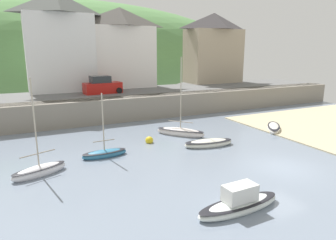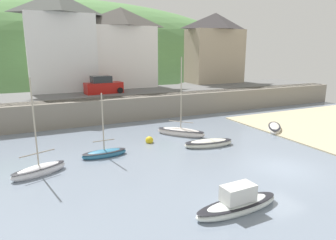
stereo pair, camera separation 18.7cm
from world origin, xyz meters
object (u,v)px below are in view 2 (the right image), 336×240
sailboat_far_left (238,204)px  sailboat_blue_trim (181,132)px  fishing_boat_green (39,170)px  rowboat_small_beached (274,128)px  mooring_buoy (149,140)px  waterfront_building_right (215,48)px  waterfront_building_left (60,42)px  parked_car_near_slipway (103,86)px  dinghy_open_wooden (104,153)px  motorboat_with_cabin (209,143)px  waterfront_building_centre (122,48)px

sailboat_far_left → sailboat_blue_trim: (3.41, 12.16, -0.03)m
fishing_boat_green → sailboat_blue_trim: bearing=-3.1°
fishing_boat_green → rowboat_small_beached: bearing=-16.8°
sailboat_far_left → rowboat_small_beached: sailboat_far_left is taller
fishing_boat_green → mooring_buoy: bearing=-1.3°
waterfront_building_right → rowboat_small_beached: size_ratio=2.82×
waterfront_building_left → rowboat_small_beached: (16.08, -18.03, -7.83)m
waterfront_building_right → parked_car_near_slipway: waterfront_building_right is taller
parked_car_near_slipway → sailboat_far_left: bearing=-94.0°
waterfront_building_left → dinghy_open_wooden: waterfront_building_left is taller
motorboat_with_cabin → mooring_buoy: size_ratio=6.42×
sailboat_blue_trim → waterfront_building_centre: bearing=138.9°
sailboat_blue_trim → parked_car_near_slipway: size_ratio=1.61×
sailboat_far_left → sailboat_blue_trim: 12.63m
waterfront_building_right → fishing_boat_green: (-25.24, -19.78, -7.13)m
fishing_boat_green → sailboat_blue_trim: size_ratio=0.86×
waterfront_building_centre → fishing_boat_green: size_ratio=1.67×
sailboat_far_left → parked_car_near_slipway: (-0.43, 23.58, 2.87)m
motorboat_with_cabin → sailboat_far_left: 9.51m
dinghy_open_wooden → parked_car_near_slipway: (3.35, 13.81, 2.98)m
sailboat_far_left → sailboat_blue_trim: sailboat_blue_trim is taller
dinghy_open_wooden → parked_car_near_slipway: size_ratio=1.07×
waterfront_building_left → motorboat_with_cabin: bearing=-67.4°
waterfront_building_right → rowboat_small_beached: waterfront_building_right is taller
sailboat_far_left → waterfront_building_left: bearing=96.0°
waterfront_building_left → parked_car_near_slipway: waterfront_building_left is taller
waterfront_building_left → fishing_boat_green: (-3.89, -19.78, -7.76)m
waterfront_building_left → waterfront_building_right: 21.36m
waterfront_building_right → fishing_boat_green: waterfront_building_right is taller
waterfront_building_centre → parked_car_near_slipway: waterfront_building_centre is taller
rowboat_small_beached → waterfront_building_right: bearing=26.4°
rowboat_small_beached → mooring_buoy: rowboat_small_beached is taller
sailboat_blue_trim → sailboat_far_left: bearing=-57.3°
rowboat_small_beached → motorboat_with_cabin: bearing=142.7°
motorboat_with_cabin → sailboat_blue_trim: size_ratio=0.59×
fishing_boat_green → rowboat_small_beached: 20.05m
waterfront_building_left → parked_car_near_slipway: 7.57m
motorboat_with_cabin → dinghy_open_wooden: (-7.76, 1.13, 0.01)m
waterfront_building_right → sailboat_blue_trim: (-13.82, -15.92, -7.11)m
waterfront_building_centre → rowboat_small_beached: size_ratio=2.82×
dinghy_open_wooden → mooring_buoy: dinghy_open_wooden is taller
dinghy_open_wooden → sailboat_far_left: bearing=-71.6°
dinghy_open_wooden → waterfront_building_centre: bearing=66.2°
rowboat_small_beached → parked_car_near_slipway: (-12.39, 13.53, 2.99)m
waterfront_building_centre → motorboat_with_cabin: (0.73, -19.44, -7.20)m
waterfront_building_left → rowboat_small_beached: size_ratio=3.18×
fishing_boat_green → mooring_buoy: (8.21, 3.07, -0.10)m
waterfront_building_left → sailboat_far_left: size_ratio=2.45×
fishing_boat_green → mooring_buoy: 8.77m
waterfront_building_centre → waterfront_building_right: size_ratio=1.00×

